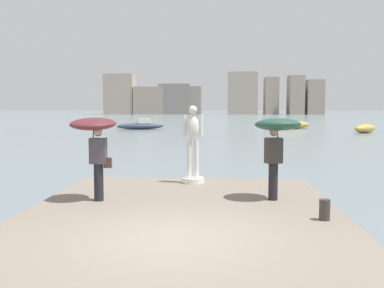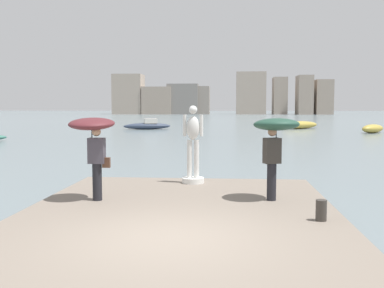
% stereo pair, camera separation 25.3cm
% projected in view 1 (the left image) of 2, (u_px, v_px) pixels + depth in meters
% --- Properties ---
extents(ground_plane, '(400.00, 400.00, 0.00)m').
position_uv_depth(ground_plane, '(212.00, 131.00, 47.47)').
color(ground_plane, slate).
extents(pier, '(6.75, 9.27, 0.40)m').
position_uv_depth(pier, '(182.00, 224.00, 9.30)').
color(pier, slate).
rests_on(pier, ground).
extents(statue_white_figure, '(0.64, 0.64, 2.24)m').
position_uv_depth(statue_white_figure, '(193.00, 150.00, 12.97)').
color(statue_white_figure, white).
rests_on(statue_white_figure, pier).
extents(onlooker_left, '(1.08, 1.10, 1.99)m').
position_uv_depth(onlooker_left, '(95.00, 134.00, 10.50)').
color(onlooker_left, black).
rests_on(onlooker_left, pier).
extents(onlooker_right, '(1.38, 1.39, 1.96)m').
position_uv_depth(onlooker_right, '(277.00, 133.00, 10.61)').
color(onlooker_right, black).
rests_on(onlooker_right, pier).
extents(mooring_bollard, '(0.21, 0.21, 0.41)m').
position_uv_depth(mooring_bollard, '(325.00, 210.00, 8.78)').
color(mooring_bollard, '#38332D').
rests_on(mooring_bollard, pier).
extents(boat_mid, '(5.42, 2.63, 1.23)m').
position_uv_depth(boat_mid, '(141.00, 125.00, 50.56)').
color(boat_mid, '#2D384C').
rests_on(boat_mid, ground).
extents(boat_far, '(5.14, 4.33, 0.88)m').
position_uv_depth(boat_far, '(293.00, 125.00, 51.91)').
color(boat_far, '#B2993D').
rests_on(boat_far, ground).
extents(boat_rightward, '(3.27, 3.30, 0.85)m').
position_uv_depth(boat_rightward, '(365.00, 128.00, 44.08)').
color(boat_rightward, '#B2993D').
rests_on(boat_rightward, ground).
extents(distant_skyline, '(68.72, 10.43, 13.31)m').
position_uv_depth(distant_skyline, '(204.00, 97.00, 142.88)').
color(distant_skyline, '#A89989').
rests_on(distant_skyline, ground).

